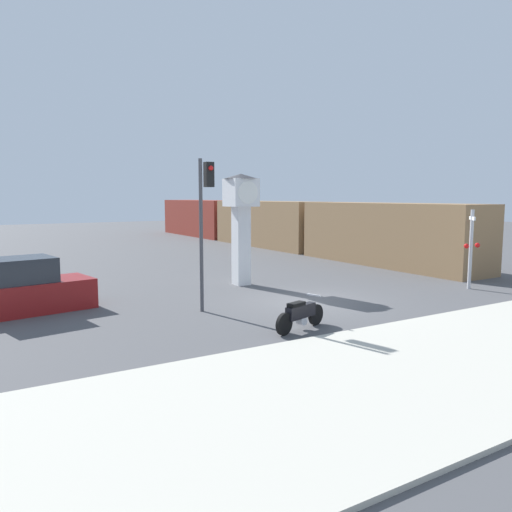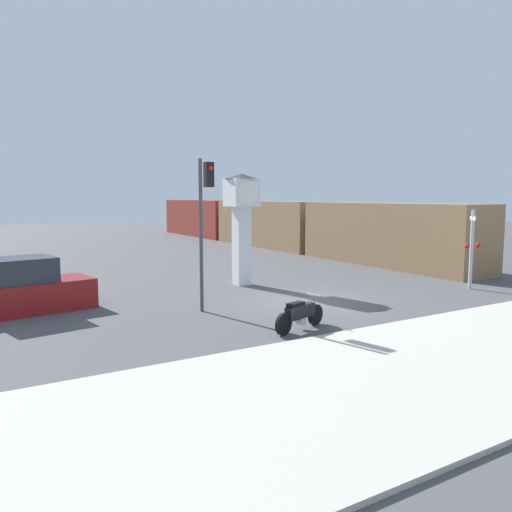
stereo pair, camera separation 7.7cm
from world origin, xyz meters
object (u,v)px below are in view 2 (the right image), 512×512
(freight_train, at_px, (270,224))
(traffic_light, at_px, (205,208))
(railroad_crossing_signal, at_px, (472,246))
(parked_car, at_px, (23,290))
(motorcycle, at_px, (300,314))
(clock_tower, at_px, (241,211))

(freight_train, height_order, traffic_light, traffic_light)
(railroad_crossing_signal, distance_m, parked_car, 16.87)
(motorcycle, height_order, traffic_light, traffic_light)
(freight_train, xyz_separation_m, traffic_light, (-13.45, -17.26, 1.67))
(freight_train, bearing_deg, traffic_light, -127.94)
(parked_car, bearing_deg, motorcycle, -54.13)
(motorcycle, distance_m, freight_train, 24.13)
(freight_train, xyz_separation_m, parked_car, (-18.64, -14.39, -0.95))
(clock_tower, xyz_separation_m, traffic_light, (-3.44, -3.71, 0.24))
(clock_tower, relative_size, traffic_light, 0.95)
(motorcycle, relative_size, clock_tower, 0.43)
(motorcycle, distance_m, parked_car, 9.09)
(motorcycle, bearing_deg, railroad_crossing_signal, -7.93)
(railroad_crossing_signal, height_order, parked_car, railroad_crossing_signal)
(motorcycle, relative_size, freight_train, 0.06)
(freight_train, bearing_deg, clock_tower, -126.48)
(motorcycle, xyz_separation_m, parked_car, (-6.46, 6.39, 0.30))
(motorcycle, bearing_deg, traffic_light, 92.64)
(parked_car, bearing_deg, freight_train, 28.26)
(freight_train, relative_size, traffic_light, 7.30)
(traffic_light, height_order, parked_car, traffic_light)
(traffic_light, bearing_deg, freight_train, 52.06)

